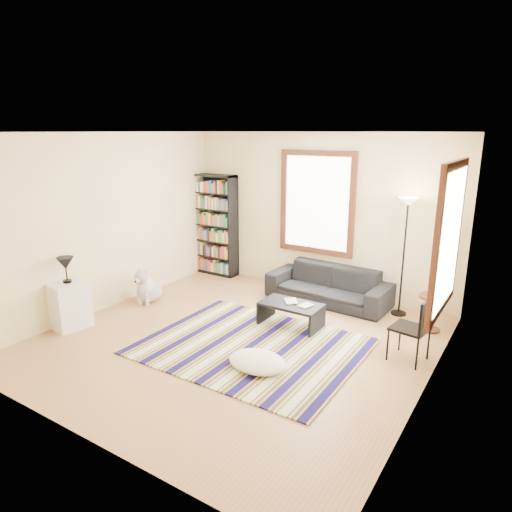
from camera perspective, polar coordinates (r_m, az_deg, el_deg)
The scene contains 21 objects.
floor at distance 6.49m, azimuth -2.42°, elevation -10.84°, with size 5.00×5.00×0.10m, color #AB724E.
ceiling at distance 5.82m, azimuth -2.75°, elevation 15.70°, with size 5.00×5.00×0.10m, color white.
wall_back at distance 8.16m, azimuth 7.80°, elevation 5.27°, with size 5.00×0.10×2.80m, color #D0B68C.
wall_front at distance 4.26m, azimuth -22.77°, elevation -5.33°, with size 5.00×0.10×2.80m, color #D0B68C.
wall_left at distance 7.71m, azimuth -18.32°, elevation 4.03°, with size 0.10×5.00×2.80m, color #D0B68C.
wall_right at distance 5.03m, azimuth 21.98°, elevation -2.15°, with size 0.10×5.00×2.80m, color #D0B68C.
window_back at distance 8.06m, azimuth 7.61°, elevation 6.58°, with size 1.20×0.06×1.60m, color white.
window_right at distance 5.76m, azimuth 22.95°, elevation 1.95°, with size 0.06×1.20×1.60m, color white.
rug at distance 6.27m, azimuth -0.60°, elevation -11.19°, with size 2.83×2.27×0.02m, color #100C3F.
sofa at distance 7.81m, azimuth 9.02°, elevation -3.58°, with size 2.06×0.81×0.60m, color black.
bookshelf at distance 9.13m, azimuth -5.06°, elevation 3.86°, with size 0.90×0.30×2.00m, color black.
coffee_table at distance 6.84m, azimuth 4.38°, elevation -7.34°, with size 0.90×0.50×0.36m, color black.
book_a at distance 6.81m, azimuth 3.67°, elevation -5.69°, with size 0.23×0.17×0.02m, color beige.
book_b at distance 6.74m, azimuth 5.74°, elevation -5.97°, with size 0.16×0.22×0.02m, color beige.
floor_cushion at distance 5.72m, azimuth 0.17°, elevation -13.06°, with size 0.75×0.56×0.19m, color white.
floor_lamp at distance 7.36m, azimuth 17.94°, elevation -0.22°, with size 0.30×0.30×1.86m, color black, non-canonical shape.
side_table at distance 7.11m, azimuth 21.12°, elevation -6.68°, with size 0.40×0.40×0.54m, color #4E2813.
folding_chair at distance 6.08m, azimuth 18.65°, elevation -8.58°, with size 0.42×0.40×0.86m, color black.
white_cabinet at distance 7.24m, azimuth -22.21°, elevation -5.71°, with size 0.38×0.50×0.70m, color silver.
table_lamp at distance 7.08m, azimuth -22.65°, elevation -1.63°, with size 0.24×0.24×0.38m, color black, non-canonical shape.
dog at distance 7.93m, azimuth -13.21°, elevation -3.53°, with size 0.43×0.60×0.60m, color #B8B8B8, non-canonical shape.
Camera 1 is at (3.35, -4.75, 2.82)m, focal length 32.00 mm.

